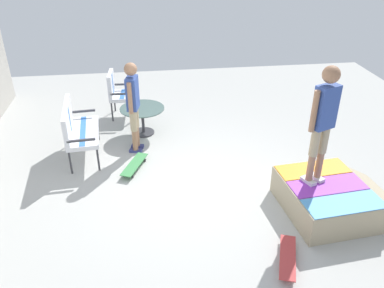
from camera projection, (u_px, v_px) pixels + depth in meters
name	position (u px, v px, depth m)	size (l,w,h in m)	color
ground_plane	(191.00, 189.00, 6.61)	(12.00, 12.00, 0.10)	#B2B2AD
skate_ramp	(327.00, 198.00, 5.92)	(1.49, 1.89, 0.47)	tan
patio_bench	(76.00, 127.00, 7.15)	(1.29, 0.65, 1.02)	#38383D
patio_chair_near_house	(117.00, 90.00, 8.71)	(0.65, 0.59, 1.02)	#38383D
patio_table	(143.00, 115.00, 8.06)	(0.90, 0.90, 0.57)	#38383D
person_watching	(133.00, 101.00, 7.16)	(0.47, 0.29, 1.73)	navy
person_skater	(324.00, 117.00, 5.40)	(0.33, 0.45, 1.77)	silver
skateboard_by_bench	(134.00, 165.00, 7.02)	(0.81, 0.50, 0.10)	#3F8C4C
skateboard_spare	(288.00, 257.00, 5.07)	(0.82, 0.46, 0.10)	#B23838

